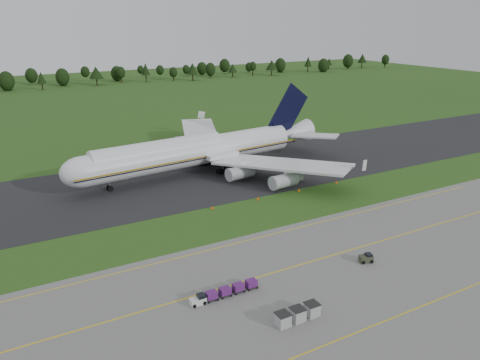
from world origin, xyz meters
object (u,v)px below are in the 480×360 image
utility_cart (366,259)px  baggage_train (224,292)px  aircraft (198,150)px  edge_markers (279,195)px  uld_row (298,314)px

utility_cart → baggage_train: bearing=174.7°
aircraft → utility_cart: size_ratio=31.05×
aircraft → edge_markers: size_ratio=2.19×
aircraft → uld_row: (-14.83, -65.63, -5.05)m
uld_row → edge_markers: uld_row is taller
aircraft → uld_row: aircraft is taller
utility_cart → uld_row: uld_row is taller
aircraft → utility_cart: 58.48m
uld_row → edge_markers: size_ratio=0.19×
aircraft → edge_markers: (8.98, -24.99, -5.76)m
baggage_train → edge_markers: size_ratio=0.32×
baggage_train → edge_markers: 42.91m
edge_markers → utility_cart: bearing=-97.6°
uld_row → aircraft: bearing=77.3°
utility_cart → aircraft: bearing=94.5°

